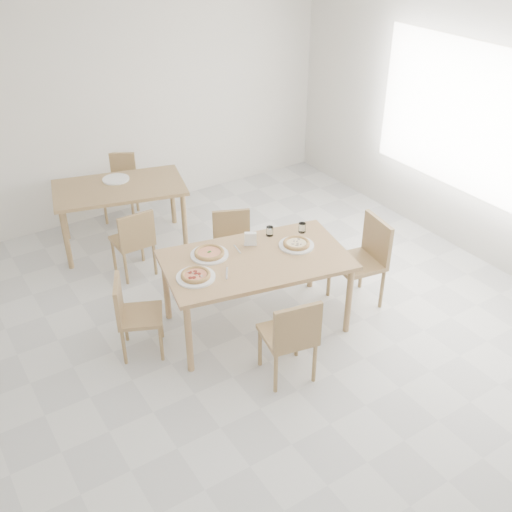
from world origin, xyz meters
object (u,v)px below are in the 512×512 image
chair_north (233,243)px  tumbler_a (302,228)px  chair_south (292,334)px  plate_margherita (209,255)px  tumbler_b (270,231)px  chair_west (132,311)px  second_table (120,193)px  plate_empty (116,179)px  main_table (256,265)px  plate_mushroom (296,245)px  napkin_holder (250,240)px  chair_east (365,255)px  chair_back_n (120,181)px  pizza_margherita (209,253)px  pizza_pepperoni (196,275)px  plate_pepperoni (196,277)px  pizza_mushroom (296,243)px  chair_back_s (134,239)px

chair_north → tumbler_a: bearing=-31.3°
chair_south → plate_margherita: chair_south is taller
chair_south → tumbler_b: tumbler_b is taller
chair_west → plate_margherita: plate_margherita is taller
second_table → plate_empty: bearing=93.0°
main_table → tumbler_a: tumbler_a is taller
plate_mushroom → napkin_holder: size_ratio=2.43×
chair_east → tumbler_b: bearing=-113.7°
chair_east → main_table: bearing=-92.3°
plate_mushroom → napkin_holder: bearing=145.9°
chair_south → chair_back_n: 3.64m
plate_mushroom → pizza_margherita: bearing=159.1°
chair_east → second_table: chair_east is taller
plate_empty → tumbler_b: bearing=-69.1°
chair_east → plate_mushroom: 0.76m
tumbler_b → plate_empty: bearing=110.9°
pizza_margherita → main_table: bearing=-39.1°
tumbler_b → main_table: bearing=-140.2°
pizza_margherita → pizza_pepperoni: size_ratio=1.24×
plate_margherita → chair_north: bearing=42.9°
napkin_holder → plate_empty: size_ratio=0.45×
plate_pepperoni → main_table: bearing=-1.0°
pizza_mushroom → plate_empty: (-0.87, 2.33, -0.02)m
plate_pepperoni → tumbler_a: tumbler_a is taller
chair_north → plate_margherita: chair_north is taller
plate_mushroom → plate_empty: same height
pizza_margherita → chair_back_s: bearing=103.9°
pizza_mushroom → chair_north: bearing=105.8°
chair_south → plate_empty: bearing=-73.5°
chair_north → tumbler_b: bearing=-52.1°
chair_south → plate_mushroom: chair_south is taller
main_table → tumbler_a: size_ratio=19.29×
plate_margherita → second_table: 1.87m
main_table → plate_empty: 2.35m
plate_pepperoni → plate_empty: bearing=85.7°
plate_pepperoni → second_table: bearing=86.3°
tumbler_b → chair_south: bearing=-115.0°
main_table → tumbler_b: size_ratio=19.97×
pizza_margherita → chair_back_s: 1.23m
chair_south → pizza_margherita: chair_south is taller
tumbler_b → napkin_holder: bearing=-166.2°
pizza_pepperoni → napkin_holder: bearing=16.8°
plate_empty → pizza_pepperoni: bearing=-94.3°
chair_north → chair_back_n: 2.11m
second_table → chair_back_s: chair_back_s is taller
pizza_pepperoni → plate_empty: pizza_pepperoni is taller
plate_mushroom → pizza_margherita: pizza_margherita is taller
pizza_mushroom → tumbler_a: size_ratio=3.06×
second_table → plate_pepperoni: bearing=-79.3°
pizza_margherita → tumbler_a: 0.98m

